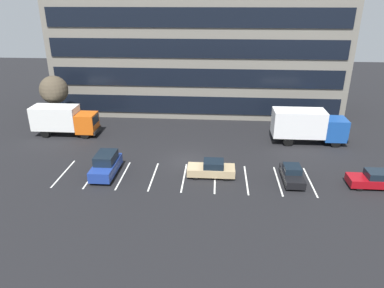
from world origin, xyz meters
name	(u,v)px	position (x,y,z in m)	size (l,w,h in m)	color
ground_plane	(187,161)	(0.00, 0.00, 0.00)	(120.00, 120.00, 0.00)	black
office_building	(198,45)	(0.00, 17.95, 9.00)	(38.33, 10.42, 18.00)	slate
lot_markings	(184,177)	(0.00, -3.50, 0.00)	(22.54, 5.40, 0.01)	silver
box_truck_blue	(308,125)	(12.78, 5.72, 2.11)	(8.07, 2.67, 3.74)	#194799
box_truck_orange	(64,119)	(-14.92, 6.09, 1.95)	(7.49, 2.48, 3.47)	#D85914
sedan_maroon	(374,180)	(16.34, -4.01, 0.71)	(4.19, 1.75, 1.50)	maroon
suv_navy	(106,165)	(-7.13, -3.41, 0.98)	(1.91, 4.49, 2.03)	navy
sedan_tan	(212,169)	(2.48, -3.05, 0.72)	(4.28, 1.79, 1.53)	tan
sedan_black	(292,174)	(9.56, -3.43, 0.66)	(1.64, 3.91, 1.40)	black
bare_tree	(54,90)	(-17.00, 9.06, 4.63)	(3.38, 3.38, 6.34)	#473323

